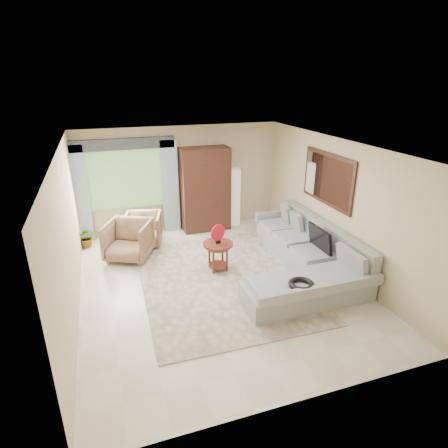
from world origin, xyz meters
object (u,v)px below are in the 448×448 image
object	(u,v)px
coffee_table	(218,256)
armoire	(205,189)
armchair_right	(143,229)
tv_screen	(320,239)
sectional_sofa	(305,260)
floor_lamp	(234,197)
potted_plant	(87,237)
armchair_left	(129,240)

from	to	relation	value
coffee_table	armoire	distance (m)	2.40
armchair_right	tv_screen	bearing A→B (deg)	-23.45
coffee_table	armchair_right	world-z (taller)	armchair_right
sectional_sofa	tv_screen	bearing A→B (deg)	-7.08
armoire	floor_lamp	size ratio (longest dim) A/B	1.40
floor_lamp	potted_plant	bearing A→B (deg)	-175.87
tv_screen	armoire	world-z (taller)	armoire
sectional_sofa	tv_screen	size ratio (longest dim) A/B	4.68
armoire	tv_screen	bearing A→B (deg)	-62.89
armoire	floor_lamp	world-z (taller)	armoire
armchair_right	potted_plant	bearing A→B (deg)	-178.09
sectional_sofa	floor_lamp	distance (m)	3.03
armchair_left	floor_lamp	distance (m)	3.08
sectional_sofa	coffee_table	world-z (taller)	sectional_sofa
sectional_sofa	floor_lamp	size ratio (longest dim) A/B	2.31
armchair_right	floor_lamp	world-z (taller)	floor_lamp
sectional_sofa	potted_plant	size ratio (longest dim) A/B	7.21
armchair_left	floor_lamp	xyz separation A→B (m)	(2.84, 1.16, 0.33)
sectional_sofa	tv_screen	xyz separation A→B (m)	(0.27, -0.03, 0.44)
potted_plant	floor_lamp	xyz separation A→B (m)	(3.71, 0.27, 0.51)
armchair_right	armoire	world-z (taller)	armoire
coffee_table	floor_lamp	size ratio (longest dim) A/B	0.40
sectional_sofa	potted_plant	xyz separation A→B (m)	(-4.14, 2.69, -0.04)
coffee_table	armchair_right	bearing A→B (deg)	125.66
tv_screen	potted_plant	xyz separation A→B (m)	(-4.41, 2.72, -0.48)
coffee_table	armchair_left	distance (m)	2.01
armchair_right	floor_lamp	size ratio (longest dim) A/B	0.55
tv_screen	potted_plant	bearing A→B (deg)	148.32
tv_screen	armchair_left	world-z (taller)	tv_screen
floor_lamp	armchair_left	bearing A→B (deg)	-157.70
coffee_table	potted_plant	bearing A→B (deg)	141.06
coffee_table	armchair_left	size ratio (longest dim) A/B	0.66
armchair_left	armchair_right	xyz separation A→B (m)	(0.38, 0.62, -0.04)
armchair_right	coffee_table	bearing A→B (deg)	-39.98
potted_plant	floor_lamp	size ratio (longest dim) A/B	0.32
coffee_table	armoire	xyz separation A→B (m)	(0.39, 2.25, 0.73)
sectional_sofa	armoire	xyz separation A→B (m)	(-1.23, 2.90, 0.77)
tv_screen	potted_plant	size ratio (longest dim) A/B	1.54
sectional_sofa	armoire	bearing A→B (deg)	113.06
armchair_right	floor_lamp	bearing A→B (deg)	26.92
coffee_table	armoire	bearing A→B (deg)	80.25
sectional_sofa	armchair_right	world-z (taller)	sectional_sofa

